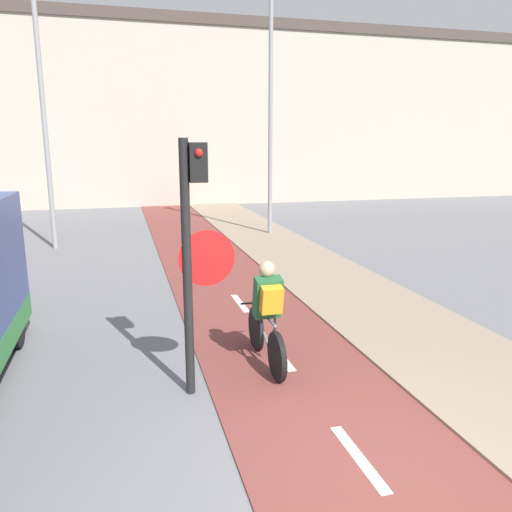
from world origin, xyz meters
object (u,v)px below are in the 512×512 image
object	(u,v)px
street_lamp_sidewalk	(271,82)
cyclist_near	(267,317)
traffic_light_pole	(194,241)
street_lamp_far	(40,77)

from	to	relation	value
street_lamp_sidewalk	cyclist_near	size ratio (longest dim) A/B	4.93
cyclist_near	street_lamp_sidewalk	bearing A→B (deg)	73.11
traffic_light_pole	cyclist_near	world-z (taller)	traffic_light_pole
traffic_light_pole	street_lamp_far	size ratio (longest dim) A/B	0.38
street_lamp_sidewalk	cyclist_near	distance (m)	11.19
cyclist_near	street_lamp_far	bearing A→B (deg)	112.12
street_lamp_far	street_lamp_sidewalk	xyz separation A→B (m)	(6.78, 0.63, 0.15)
traffic_light_pole	street_lamp_far	bearing A→B (deg)	105.61
traffic_light_pole	street_lamp_sidewalk	xyz separation A→B (m)	(4.05, 10.42, 3.04)
street_lamp_far	street_lamp_sidewalk	world-z (taller)	street_lamp_sidewalk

